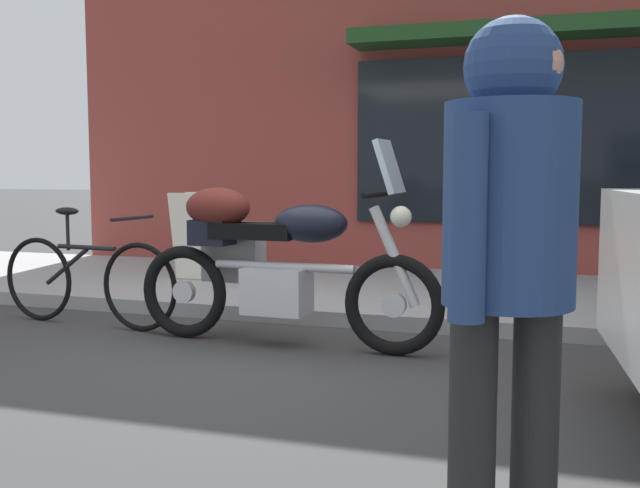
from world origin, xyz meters
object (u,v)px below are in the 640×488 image
Objects in this scene: parked_bicycle at (87,279)px; pedestrian_walking at (509,232)px; sandwich_board_sign at (202,236)px; touring_motorcycle at (269,257)px.

parked_bicycle is 1.03× the size of pedestrian_walking.
sandwich_board_sign is at bearing 126.34° from pedestrian_walking.
pedestrian_walking is (1.78, -2.54, 0.42)m from touring_motorcycle.
parked_bicycle is at bearing -92.46° from sandwich_board_sign.
sandwich_board_sign is (0.08, 1.81, 0.19)m from parked_bicycle.
sandwich_board_sign is at bearing 87.54° from parked_bicycle.
sandwich_board_sign reaches higher than parked_bicycle.
sandwich_board_sign is (-3.29, 4.48, -0.47)m from pedestrian_walking.
sandwich_board_sign is at bearing 127.97° from touring_motorcycle.
pedestrian_walking is 1.87× the size of sandwich_board_sign.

